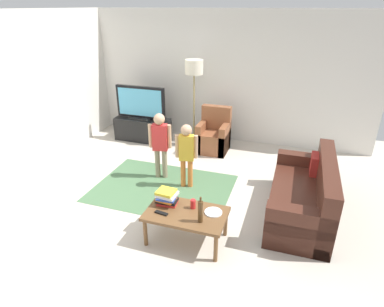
% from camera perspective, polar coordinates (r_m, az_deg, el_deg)
% --- Properties ---
extents(ground, '(7.80, 7.80, 0.00)m').
position_cam_1_polar(ground, '(4.85, -2.28, -9.84)').
color(ground, beige).
extents(wall_back, '(6.00, 0.12, 2.70)m').
position_cam_1_polar(wall_back, '(7.02, 6.39, 13.08)').
color(wall_back, silver).
rests_on(wall_back, ground).
extents(area_rug, '(2.20, 1.60, 0.01)m').
position_cam_1_polar(area_rug, '(5.38, -5.16, -6.06)').
color(area_rug, '#4C724C').
rests_on(area_rug, ground).
extents(tv_stand, '(1.20, 0.44, 0.50)m').
position_cam_1_polar(tv_stand, '(7.25, -8.68, 4.22)').
color(tv_stand, black).
rests_on(tv_stand, ground).
extents(tv, '(1.10, 0.28, 0.71)m').
position_cam_1_polar(tv, '(7.04, -9.07, 8.77)').
color(tv, black).
rests_on(tv, tv_stand).
extents(couch, '(0.80, 1.80, 0.86)m').
position_cam_1_polar(couch, '(4.85, 19.52, -7.37)').
color(couch, '#472319').
rests_on(couch, ground).
extents(armchair, '(0.60, 0.60, 0.90)m').
position_cam_1_polar(armchair, '(6.64, 3.90, 3.01)').
color(armchair, brown).
rests_on(armchair, ground).
extents(floor_lamp, '(0.36, 0.36, 1.78)m').
position_cam_1_polar(floor_lamp, '(6.60, 0.36, 14.22)').
color(floor_lamp, '#262626').
rests_on(floor_lamp, ground).
extents(child_near_tv, '(0.38, 0.19, 1.16)m').
position_cam_1_polar(child_near_tv, '(5.42, -5.65, 2.37)').
color(child_near_tv, gray).
rests_on(child_near_tv, ground).
extents(child_center, '(0.36, 0.18, 1.08)m').
position_cam_1_polar(child_center, '(5.12, -0.98, 0.55)').
color(child_center, orange).
rests_on(child_center, ground).
extents(coffee_table, '(1.00, 0.60, 0.42)m').
position_cam_1_polar(coffee_table, '(4.08, -1.03, -10.92)').
color(coffee_table, brown).
rests_on(coffee_table, ground).
extents(book_stack, '(0.28, 0.24, 0.19)m').
position_cam_1_polar(book_stack, '(4.17, -4.48, -7.70)').
color(book_stack, red).
rests_on(book_stack, coffee_table).
extents(bottle, '(0.06, 0.06, 0.34)m').
position_cam_1_polar(bottle, '(3.82, 1.50, -10.17)').
color(bottle, '#4C3319').
rests_on(bottle, coffee_table).
extents(tv_remote, '(0.18, 0.07, 0.02)m').
position_cam_1_polar(tv_remote, '(4.04, -5.43, -10.41)').
color(tv_remote, black).
rests_on(tv_remote, coffee_table).
extents(soda_can, '(0.07, 0.07, 0.12)m').
position_cam_1_polar(soda_can, '(4.10, 0.19, -8.89)').
color(soda_can, red).
rests_on(soda_can, coffee_table).
extents(plate, '(0.22, 0.22, 0.02)m').
position_cam_1_polar(plate, '(4.05, 3.79, -10.30)').
color(plate, white).
rests_on(plate, coffee_table).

